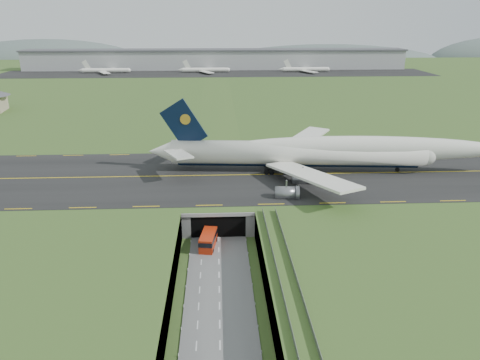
{
  "coord_description": "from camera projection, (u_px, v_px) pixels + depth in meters",
  "views": [
    {
      "loc": [
        0.15,
        -85.29,
        46.24
      ],
      "look_at": [
        5.34,
        20.0,
        9.26
      ],
      "focal_mm": 35.0,
      "sensor_mm": 36.0,
      "label": 1
    }
  ],
  "objects": [
    {
      "name": "guideway",
      "position": [
        286.0,
        281.0,
        76.42
      ],
      "size": [
        3.0,
        53.0,
        7.05
      ],
      "color": "#A8A8A3",
      "rests_on": "ground"
    },
    {
      "name": "tunnel_portal",
      "position": [
        218.0,
        209.0,
        110.33
      ],
      "size": [
        17.0,
        22.3,
        6.0
      ],
      "color": "gray",
      "rests_on": "ground"
    },
    {
      "name": "cargo_terminal",
      "position": [
        216.0,
        59.0,
        373.24
      ],
      "size": [
        320.0,
        67.0,
        15.6
      ],
      "color": "#B2B2B2",
      "rests_on": "ground"
    },
    {
      "name": "trench_road",
      "position": [
        219.0,
        274.0,
        88.58
      ],
      "size": [
        12.0,
        75.0,
        0.2
      ],
      "primitive_type": "cube",
      "color": "slate",
      "rests_on": "ground"
    },
    {
      "name": "taxiway",
      "position": [
        218.0,
        175.0,
        124.76
      ],
      "size": [
        800.0,
        44.0,
        0.18
      ],
      "primitive_type": "cube",
      "color": "black",
      "rests_on": "airfield_deck"
    },
    {
      "name": "shuttle_tram",
      "position": [
        208.0,
        240.0,
        98.45
      ],
      "size": [
        3.95,
        7.94,
        3.1
      ],
      "rotation": [
        0.0,
        0.0,
        -0.15
      ],
      "color": "red",
      "rests_on": "ground"
    },
    {
      "name": "jumbo_jet",
      "position": [
        323.0,
        152.0,
        126.52
      ],
      "size": [
        96.68,
        61.62,
        20.46
      ],
      "rotation": [
        0.0,
        0.0,
        -0.09
      ],
      "color": "white",
      "rests_on": "ground"
    },
    {
      "name": "ground",
      "position": [
        219.0,
        255.0,
        95.68
      ],
      "size": [
        900.0,
        900.0,
        0.0
      ],
      "primitive_type": "plane",
      "color": "#365723",
      "rests_on": "ground"
    },
    {
      "name": "airfield_deck",
      "position": [
        219.0,
        242.0,
        94.69
      ],
      "size": [
        800.0,
        800.0,
        6.0
      ],
      "primitive_type": "cube",
      "color": "gray",
      "rests_on": "ground"
    },
    {
      "name": "distant_hills",
      "position": [
        276.0,
        65.0,
        505.25
      ],
      "size": [
        700.0,
        91.0,
        60.0
      ],
      "color": "#4F5F5C",
      "rests_on": "ground"
    }
  ]
}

